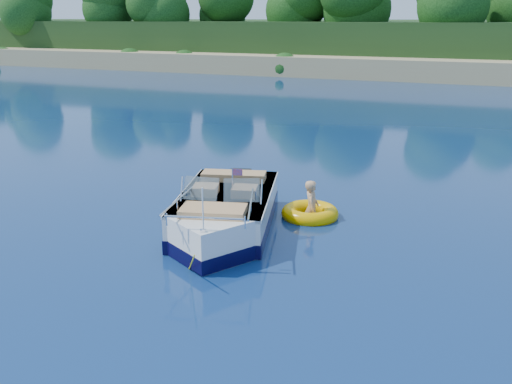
# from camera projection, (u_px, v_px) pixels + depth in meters

# --- Properties ---
(ground) EXTENTS (160.00, 160.00, 0.00)m
(ground) POSITION_uv_depth(u_px,v_px,m) (321.00, 326.00, 8.43)
(ground) COLOR #091D42
(ground) RESTS_ON ground
(shoreline) EXTENTS (170.00, 59.00, 6.00)m
(shoreline) POSITION_uv_depth(u_px,v_px,m) (483.00, 49.00, 64.34)
(shoreline) COLOR tan
(shoreline) RESTS_ON ground
(treeline) EXTENTS (150.00, 7.12, 8.19)m
(treeline) POSITION_uv_depth(u_px,v_px,m) (480.00, 1.00, 42.93)
(treeline) COLOR black
(treeline) RESTS_ON ground
(motorboat) EXTENTS (2.80, 5.21, 1.78)m
(motorboat) POSITION_uv_depth(u_px,v_px,m) (224.00, 216.00, 12.06)
(motorboat) COLOR white
(motorboat) RESTS_ON ground
(tow_tube) EXTENTS (1.40, 1.40, 0.35)m
(tow_tube) POSITION_uv_depth(u_px,v_px,m) (310.00, 213.00, 13.00)
(tow_tube) COLOR #FFB500
(tow_tube) RESTS_ON ground
(boy) EXTENTS (0.55, 0.80, 1.44)m
(boy) POSITION_uv_depth(u_px,v_px,m) (311.00, 218.00, 12.97)
(boy) COLOR tan
(boy) RESTS_ON ground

